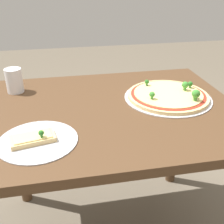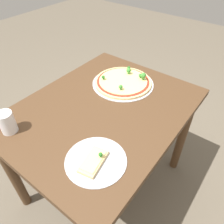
# 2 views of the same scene
# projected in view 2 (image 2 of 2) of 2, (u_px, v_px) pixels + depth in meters

# --- Properties ---
(ground_plane) EXTENTS (8.00, 8.00, 0.00)m
(ground_plane) POSITION_uv_depth(u_px,v_px,m) (105.00, 182.00, 1.70)
(ground_plane) COLOR brown
(dining_table) EXTENTS (1.05, 0.82, 0.76)m
(dining_table) POSITION_uv_depth(u_px,v_px,m) (103.00, 122.00, 1.27)
(dining_table) COLOR #4C331E
(dining_table) RESTS_ON ground_plane
(pizza_tray_whole) EXTENTS (0.38, 0.38, 0.07)m
(pizza_tray_whole) POSITION_uv_depth(u_px,v_px,m) (123.00, 82.00, 1.37)
(pizza_tray_whole) COLOR #B7B7BC
(pizza_tray_whole) RESTS_ON dining_table
(pizza_tray_slice) EXTENTS (0.27, 0.27, 0.05)m
(pizza_tray_slice) POSITION_uv_depth(u_px,v_px,m) (95.00, 161.00, 0.92)
(pizza_tray_slice) COLOR #B7B7BC
(pizza_tray_slice) RESTS_ON dining_table
(drinking_cup) EXTENTS (0.08, 0.08, 0.11)m
(drinking_cup) POSITION_uv_depth(u_px,v_px,m) (7.00, 122.00, 1.03)
(drinking_cup) COLOR white
(drinking_cup) RESTS_ON dining_table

